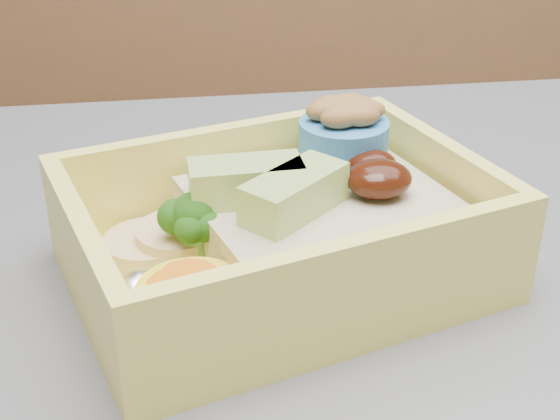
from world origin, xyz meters
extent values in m
cube|color=brown|center=(0.00, 1.20, 0.45)|extent=(3.20, 0.60, 0.90)
cube|color=#FAEA67|center=(0.21, 0.05, 0.92)|extent=(0.24, 0.20, 0.01)
cube|color=#FAEA67|center=(0.19, 0.11, 0.95)|extent=(0.20, 0.07, 0.05)
cube|color=#FAEA67|center=(0.23, -0.02, 0.95)|extent=(0.20, 0.07, 0.05)
cube|color=#FAEA67|center=(0.30, 0.07, 0.95)|extent=(0.05, 0.13, 0.05)
cube|color=#FAEA67|center=(0.11, 0.02, 0.95)|extent=(0.05, 0.13, 0.05)
cube|color=tan|center=(0.23, 0.05, 0.94)|extent=(0.15, 0.14, 0.03)
ellipsoid|color=black|center=(0.26, 0.05, 0.97)|extent=(0.04, 0.04, 0.02)
ellipsoid|color=black|center=(0.26, 0.07, 0.97)|extent=(0.03, 0.03, 0.01)
cube|color=#AAC869|center=(0.21, 0.04, 0.97)|extent=(0.06, 0.06, 0.02)
cube|color=#AAC869|center=(0.19, 0.06, 0.97)|extent=(0.06, 0.03, 0.02)
cylinder|color=#69A659|center=(0.16, 0.05, 0.94)|extent=(0.01, 0.01, 0.02)
sphere|color=#205112|center=(0.16, 0.05, 0.96)|extent=(0.02, 0.02, 0.02)
sphere|color=#205112|center=(0.17, 0.06, 0.96)|extent=(0.02, 0.02, 0.02)
sphere|color=#205112|center=(0.15, 0.05, 0.96)|extent=(0.02, 0.02, 0.02)
sphere|color=#205112|center=(0.17, 0.04, 0.95)|extent=(0.02, 0.02, 0.02)
sphere|color=#205112|center=(0.16, 0.04, 0.95)|extent=(0.02, 0.02, 0.02)
sphere|color=#205112|center=(0.16, 0.06, 0.95)|extent=(0.02, 0.02, 0.02)
cylinder|color=yellow|center=(0.16, 0.00, 0.94)|extent=(0.05, 0.05, 0.02)
cylinder|color=orange|center=(0.16, 0.00, 0.95)|extent=(0.03, 0.03, 0.00)
cylinder|color=orange|center=(0.15, -0.01, 0.96)|extent=(0.03, 0.03, 0.00)
cylinder|color=tan|center=(0.14, 0.07, 0.93)|extent=(0.04, 0.04, 0.01)
cylinder|color=tan|center=(0.16, 0.06, 0.94)|extent=(0.04, 0.04, 0.01)
ellipsoid|color=white|center=(0.17, 0.08, 0.94)|extent=(0.02, 0.02, 0.02)
ellipsoid|color=white|center=(0.14, 0.01, 0.94)|extent=(0.02, 0.02, 0.02)
cylinder|color=#3C85CE|center=(0.25, 0.10, 0.97)|extent=(0.05, 0.05, 0.02)
ellipsoid|color=brown|center=(0.25, 0.10, 0.99)|extent=(0.02, 0.02, 0.01)
ellipsoid|color=brown|center=(0.26, 0.10, 0.99)|extent=(0.02, 0.02, 0.01)
ellipsoid|color=brown|center=(0.24, 0.10, 0.99)|extent=(0.02, 0.02, 0.01)
ellipsoid|color=brown|center=(0.26, 0.09, 0.99)|extent=(0.02, 0.02, 0.01)
ellipsoid|color=brown|center=(0.24, 0.09, 0.99)|extent=(0.02, 0.02, 0.01)
ellipsoid|color=brown|center=(0.26, 0.10, 0.99)|extent=(0.02, 0.02, 0.01)
ellipsoid|color=brown|center=(0.24, 0.11, 0.99)|extent=(0.02, 0.02, 0.01)
ellipsoid|color=brown|center=(0.25, 0.11, 0.99)|extent=(0.02, 0.02, 0.01)
camera|label=1|loc=(0.16, -0.29, 1.14)|focal=50.00mm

